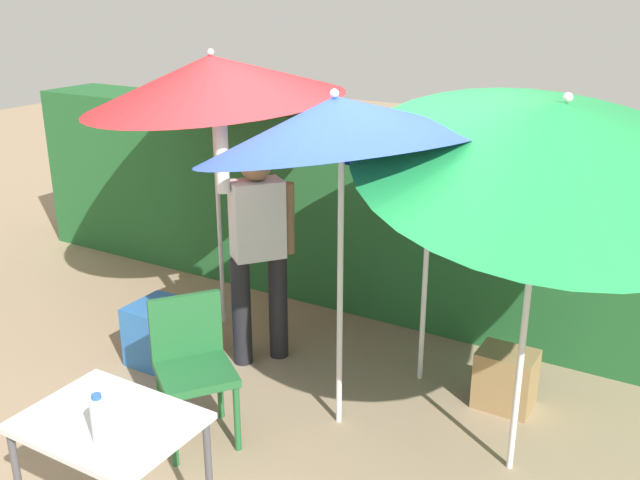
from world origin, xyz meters
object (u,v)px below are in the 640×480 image
at_px(chair_plastic, 192,361).
at_px(crate_cardboard, 506,379).
at_px(person_vendor, 258,241).
at_px(umbrella_navy, 554,137).
at_px(umbrella_rainbow, 338,123).
at_px(folding_table, 110,437).
at_px(cooler_box, 168,335).
at_px(umbrella_orange, 212,79).
at_px(umbrella_yellow, 429,145).
at_px(bottle_water, 99,420).

bearing_deg(chair_plastic, crate_cardboard, 39.53).
bearing_deg(person_vendor, chair_plastic, -78.60).
bearing_deg(umbrella_navy, chair_plastic, -159.25).
bearing_deg(crate_cardboard, chair_plastic, -140.47).
xyz_separation_m(umbrella_rainbow, crate_cardboard, (0.87, 0.75, -1.73)).
height_order(crate_cardboard, folding_table, folding_table).
bearing_deg(cooler_box, person_vendor, 36.17).
bearing_deg(umbrella_orange, person_vendor, -29.25).
distance_m(umbrella_rainbow, person_vendor, 1.41).
bearing_deg(folding_table, umbrella_yellow, 75.59).
distance_m(umbrella_navy, person_vendor, 2.28).
relative_size(umbrella_yellow, umbrella_navy, 0.79).
xyz_separation_m(umbrella_yellow, umbrella_navy, (0.91, -0.64, 0.26)).
height_order(cooler_box, crate_cardboard, cooler_box).
bearing_deg(bottle_water, folding_table, 127.64).
height_order(folding_table, bottle_water, bottle_water).
height_order(umbrella_rainbow, crate_cardboard, umbrella_rainbow).
bearing_deg(cooler_box, umbrella_rainbow, -1.69).
bearing_deg(umbrella_orange, umbrella_navy, -13.62).
height_order(umbrella_yellow, bottle_water, umbrella_yellow).
bearing_deg(umbrella_yellow, folding_table, -104.41).
distance_m(umbrella_rainbow, bottle_water, 1.97).
bearing_deg(cooler_box, umbrella_yellow, 24.23).
distance_m(umbrella_orange, folding_table, 2.88).
bearing_deg(bottle_water, umbrella_navy, 52.14).
bearing_deg(umbrella_yellow, crate_cardboard, -4.16).
relative_size(umbrella_rainbow, person_vendor, 1.21).
height_order(person_vendor, chair_plastic, person_vendor).
height_order(umbrella_yellow, person_vendor, umbrella_yellow).
bearing_deg(umbrella_yellow, umbrella_rainbow, -105.93).
height_order(umbrella_navy, person_vendor, umbrella_navy).
distance_m(umbrella_navy, cooler_box, 3.10).
bearing_deg(folding_table, chair_plastic, 108.77).
relative_size(umbrella_rainbow, folding_table, 2.85).
xyz_separation_m(umbrella_orange, folding_table, (1.15, -2.29, -1.32)).
xyz_separation_m(cooler_box, bottle_water, (1.18, -1.68, 0.65)).
distance_m(umbrella_yellow, person_vendor, 1.39).
distance_m(umbrella_navy, chair_plastic, 2.42).
bearing_deg(crate_cardboard, folding_table, -118.71).
relative_size(umbrella_rainbow, chair_plastic, 2.56).
bearing_deg(cooler_box, crate_cardboard, 16.95).
bearing_deg(bottle_water, umbrella_yellow, 78.73).
distance_m(chair_plastic, bottle_water, 1.24).
height_order(chair_plastic, bottle_water, bottle_water).
bearing_deg(bottle_water, umbrella_orange, 117.22).
relative_size(cooler_box, crate_cardboard, 1.32).
bearing_deg(cooler_box, bottle_water, -54.95).
distance_m(person_vendor, folding_table, 2.03).
relative_size(person_vendor, crate_cardboard, 4.72).
bearing_deg(umbrella_orange, folding_table, -63.47).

